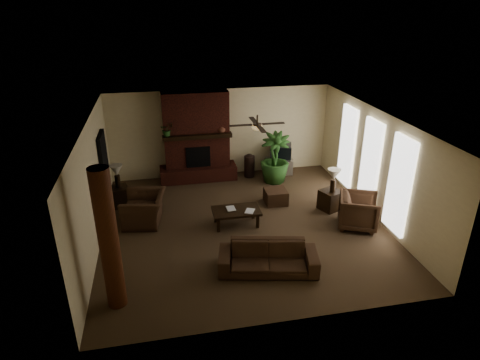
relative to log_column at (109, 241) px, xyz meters
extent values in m
plane|color=#4F3B27|center=(2.95, 2.40, -1.40)|extent=(7.00, 7.00, 0.00)
plane|color=silver|center=(2.95, 2.40, 1.40)|extent=(7.00, 7.00, 0.00)
plane|color=beige|center=(2.95, 5.90, 0.00)|extent=(7.00, 0.00, 7.00)
plane|color=beige|center=(2.95, -1.10, 0.00)|extent=(7.00, 0.00, 7.00)
plane|color=beige|center=(-0.55, 2.40, 0.00)|extent=(0.00, 7.00, 7.00)
plane|color=beige|center=(6.45, 2.40, 0.00)|extent=(0.00, 7.00, 7.00)
cube|color=#4C1D14|center=(2.15, 5.65, 0.00)|extent=(2.00, 0.50, 2.80)
cube|color=#4C1D14|center=(2.15, 5.55, -1.17)|extent=(2.40, 0.70, 0.45)
cube|color=black|center=(2.15, 5.39, -0.58)|extent=(0.75, 0.04, 0.65)
cube|color=black|center=(2.15, 5.37, 0.10)|extent=(2.10, 0.28, 0.12)
cube|color=white|center=(6.40, 4.00, -0.05)|extent=(0.08, 0.85, 2.35)
cube|color=white|center=(6.40, 2.60, -0.05)|extent=(0.08, 0.85, 2.35)
cube|color=white|center=(6.40, 1.20, -0.05)|extent=(0.08, 0.85, 2.35)
cylinder|color=#582B16|center=(0.00, 0.00, 0.00)|extent=(0.36, 0.36, 2.80)
cube|color=black|center=(-0.49, 4.20, -0.35)|extent=(0.10, 1.00, 2.10)
cylinder|color=black|center=(3.35, 2.70, 1.28)|extent=(0.04, 0.04, 0.24)
cylinder|color=black|center=(3.35, 2.70, 1.16)|extent=(0.20, 0.20, 0.06)
ellipsoid|color=#F2BF72|center=(3.35, 2.70, 1.10)|extent=(0.26, 0.26, 0.14)
cube|color=black|center=(3.75, 2.70, 1.17)|extent=(0.55, 0.12, 0.01)
cube|color=black|center=(2.95, 2.70, 1.17)|extent=(0.55, 0.12, 0.01)
cube|color=black|center=(3.35, 3.10, 1.17)|extent=(0.12, 0.55, 0.01)
cube|color=black|center=(3.35, 2.30, 1.17)|extent=(0.12, 0.55, 0.01)
imported|color=#412B1C|center=(3.09, 0.46, -0.99)|extent=(2.18, 1.04, 0.82)
imported|color=#412B1C|center=(0.50, 3.10, -0.89)|extent=(0.93, 1.27, 1.02)
imported|color=#412B1C|center=(5.79, 1.79, -0.93)|extent=(1.16, 1.19, 0.95)
cube|color=black|center=(2.79, 2.47, -1.00)|extent=(1.20, 0.70, 0.06)
cube|color=black|center=(2.29, 2.22, -1.21)|extent=(0.07, 0.07, 0.37)
cube|color=black|center=(3.29, 2.22, -1.21)|extent=(0.07, 0.07, 0.37)
cube|color=black|center=(2.29, 2.72, -1.21)|extent=(0.07, 0.07, 0.37)
cube|color=black|center=(3.29, 2.72, -1.21)|extent=(0.07, 0.07, 0.37)
cube|color=#412B1C|center=(4.11, 3.46, -1.20)|extent=(0.61, 0.61, 0.40)
cube|color=#B7B7BA|center=(4.82, 5.55, -1.15)|extent=(0.90, 0.60, 0.50)
cube|color=#363638|center=(4.86, 5.55, -0.64)|extent=(0.77, 0.68, 0.52)
cube|color=black|center=(4.86, 5.29, -0.64)|extent=(0.50, 0.19, 0.40)
cylinder|color=black|center=(3.80, 5.47, -1.05)|extent=(0.34, 0.34, 0.70)
sphere|color=black|center=(3.80, 5.47, -0.80)|extent=(0.34, 0.34, 0.34)
imported|color=#2D5923|center=(4.48, 4.92, -0.96)|extent=(1.27, 1.77, 0.89)
cube|color=black|center=(-0.20, 4.19, -1.12)|extent=(0.62, 0.62, 0.55)
cylinder|color=black|center=(-0.20, 4.22, -0.67)|extent=(0.17, 0.17, 0.35)
cone|color=beige|center=(-0.20, 4.22, -0.35)|extent=(0.43, 0.43, 0.30)
cube|color=black|center=(5.47, 2.81, -1.12)|extent=(0.66, 0.66, 0.55)
cylinder|color=black|center=(5.49, 2.77, -0.67)|extent=(0.16, 0.16, 0.35)
cone|color=beige|center=(5.49, 2.77, -0.35)|extent=(0.41, 0.41, 0.30)
imported|color=#2D5923|center=(1.26, 5.40, 0.32)|extent=(0.42, 0.46, 0.33)
imported|color=brown|center=(2.91, 5.42, 0.27)|extent=(0.27, 0.28, 0.22)
imported|color=#999999|center=(2.55, 2.53, -0.83)|extent=(0.22, 0.04, 0.29)
imported|color=#999999|center=(3.01, 2.36, -0.82)|extent=(0.20, 0.11, 0.29)
camera|label=1|loc=(1.06, -6.58, 3.96)|focal=30.81mm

